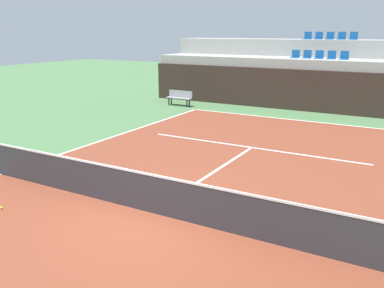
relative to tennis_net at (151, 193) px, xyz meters
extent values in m
plane|color=#477042|center=(0.00, 0.00, -0.51)|extent=(80.00, 80.00, 0.00)
cube|color=brown|center=(0.00, 0.00, -0.50)|extent=(11.00, 24.00, 0.01)
cube|color=white|center=(0.00, 11.95, -0.50)|extent=(11.00, 0.10, 0.00)
cube|color=white|center=(-5.45, 0.00, -0.50)|extent=(0.10, 24.00, 0.00)
cube|color=white|center=(0.00, 6.40, -0.50)|extent=(8.26, 0.10, 0.00)
cube|color=white|center=(0.00, 3.20, -0.50)|extent=(0.10, 6.40, 0.00)
cube|color=#33231E|center=(0.00, 14.53, 0.58)|extent=(18.95, 0.30, 2.17)
cube|color=#9E9E99|center=(0.00, 15.88, 0.83)|extent=(18.95, 2.40, 2.67)
cube|color=#9E9E99|center=(0.00, 18.28, 1.31)|extent=(18.95, 2.40, 3.64)
cube|color=#145193|center=(-1.31, 15.88, 2.18)|extent=(0.44, 0.44, 0.04)
cube|color=#145193|center=(-1.31, 16.08, 2.40)|extent=(0.44, 0.04, 0.40)
cube|color=#145193|center=(-0.65, 15.88, 2.18)|extent=(0.44, 0.44, 0.04)
cube|color=#145193|center=(-0.65, 16.08, 2.40)|extent=(0.44, 0.04, 0.40)
cube|color=#145193|center=(0.00, 15.88, 2.18)|extent=(0.44, 0.44, 0.04)
cube|color=#145193|center=(0.00, 16.08, 2.40)|extent=(0.44, 0.04, 0.40)
cube|color=#145193|center=(0.65, 15.88, 2.18)|extent=(0.44, 0.44, 0.04)
cube|color=#145193|center=(0.65, 16.08, 2.40)|extent=(0.44, 0.04, 0.40)
cube|color=#145193|center=(1.31, 15.88, 2.18)|extent=(0.44, 0.44, 0.04)
cube|color=#145193|center=(1.31, 16.08, 2.40)|extent=(0.44, 0.04, 0.40)
cube|color=#145193|center=(-1.31, 18.28, 3.15)|extent=(0.44, 0.44, 0.04)
cube|color=#145193|center=(-1.31, 18.48, 3.37)|extent=(0.44, 0.04, 0.40)
cube|color=#145193|center=(-0.65, 18.28, 3.15)|extent=(0.44, 0.44, 0.04)
cube|color=#145193|center=(-0.65, 18.48, 3.37)|extent=(0.44, 0.04, 0.40)
cube|color=#145193|center=(0.00, 18.28, 3.15)|extent=(0.44, 0.44, 0.04)
cube|color=#145193|center=(0.00, 18.48, 3.37)|extent=(0.44, 0.04, 0.40)
cube|color=#145193|center=(0.65, 18.28, 3.15)|extent=(0.44, 0.44, 0.04)
cube|color=#145193|center=(0.65, 18.48, 3.37)|extent=(0.44, 0.04, 0.40)
cube|color=#145193|center=(1.31, 18.28, 3.15)|extent=(0.44, 0.44, 0.04)
cube|color=#145193|center=(1.31, 18.48, 3.37)|extent=(0.44, 0.04, 0.40)
cube|color=#333338|center=(0.00, 0.00, -0.04)|extent=(10.90, 0.02, 0.92)
cube|color=white|center=(0.00, 0.00, 0.45)|extent=(10.90, 0.04, 0.05)
cube|color=#99999E|center=(-6.85, 12.55, -0.06)|extent=(1.50, 0.40, 0.05)
cube|color=#99999E|center=(-6.85, 12.73, 0.16)|extent=(1.50, 0.04, 0.36)
cube|color=#2D2D33|center=(-7.45, 12.41, -0.30)|extent=(0.06, 0.06, 0.42)
cube|color=#2D2D33|center=(-6.25, 12.41, -0.30)|extent=(0.06, 0.06, 0.42)
cube|color=#2D2D33|center=(-7.45, 12.69, -0.30)|extent=(0.06, 0.06, 0.42)
cube|color=#2D2D33|center=(-6.25, 12.69, -0.30)|extent=(0.06, 0.06, 0.42)
sphere|color=#CCE033|center=(-3.23, -1.61, -0.47)|extent=(0.07, 0.07, 0.07)
camera|label=1|loc=(5.23, -7.27, 3.64)|focal=38.49mm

